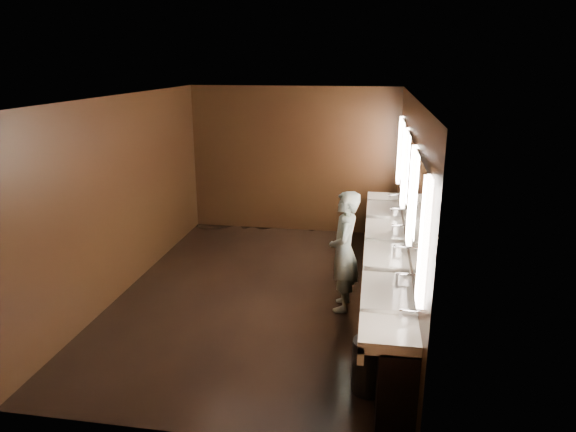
{
  "coord_description": "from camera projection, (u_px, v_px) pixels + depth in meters",
  "views": [
    {
      "loc": [
        1.5,
        -6.68,
        3.25
      ],
      "look_at": [
        0.39,
        0.0,
        1.19
      ],
      "focal_mm": 32.0,
      "sensor_mm": 36.0,
      "label": 1
    }
  ],
  "objects": [
    {
      "name": "wall_right",
      "position": [
        408.0,
        207.0,
        6.77
      ],
      "size": [
        0.02,
        6.0,
        2.8
      ],
      "primitive_type": "cube",
      "color": "black",
      "rests_on": "floor"
    },
    {
      "name": "ceiling",
      "position": [
        259.0,
        97.0,
        6.67
      ],
      "size": [
        4.0,
        6.0,
        0.02
      ],
      "primitive_type": "cube",
      "color": "#2D2D2B",
      "rests_on": "wall_back"
    },
    {
      "name": "mirror_band",
      "position": [
        409.0,
        181.0,
        6.67
      ],
      "size": [
        0.06,
        5.03,
        1.15
      ],
      "color": "#FFE5CF",
      "rests_on": "wall_right"
    },
    {
      "name": "sink_counter",
      "position": [
        388.0,
        269.0,
        7.06
      ],
      "size": [
        0.55,
        5.4,
        1.01
      ],
      "color": "black",
      "rests_on": "floor"
    },
    {
      "name": "wall_left",
      "position": [
        125.0,
        194.0,
        7.39
      ],
      "size": [
        0.02,
        6.0,
        2.8
      ],
      "primitive_type": "cube",
      "color": "black",
      "rests_on": "floor"
    },
    {
      "name": "trash_bin",
      "position": [
        370.0,
        366.0,
        5.21
      ],
      "size": [
        0.37,
        0.37,
        0.56
      ],
      "primitive_type": "cylinder",
      "rotation": [
        0.0,
        0.0,
        -0.02
      ],
      "color": "black",
      "rests_on": "floor"
    },
    {
      "name": "floor",
      "position": [
        262.0,
        293.0,
        7.49
      ],
      "size": [
        6.0,
        6.0,
        0.0
      ],
      "primitive_type": "plane",
      "color": "black",
      "rests_on": "ground"
    },
    {
      "name": "person",
      "position": [
        344.0,
        251.0,
        6.81
      ],
      "size": [
        0.4,
        0.6,
        1.64
      ],
      "primitive_type": "imported",
      "rotation": [
        0.0,
        0.0,
        -1.58
      ],
      "color": "#85B1C7",
      "rests_on": "floor"
    },
    {
      "name": "wall_back",
      "position": [
        294.0,
        160.0,
        9.91
      ],
      "size": [
        4.0,
        0.02,
        2.8
      ],
      "primitive_type": "cube",
      "color": "black",
      "rests_on": "floor"
    },
    {
      "name": "wall_front",
      "position": [
        183.0,
        294.0,
        4.25
      ],
      "size": [
        4.0,
        0.02,
        2.8
      ],
      "primitive_type": "cube",
      "color": "black",
      "rests_on": "floor"
    }
  ]
}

